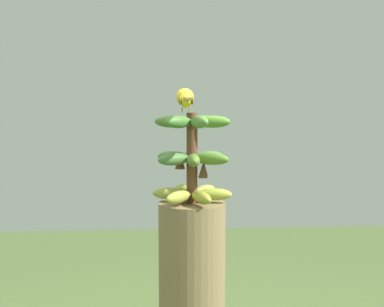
% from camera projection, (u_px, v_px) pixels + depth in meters
% --- Properties ---
extents(banana_bunch, '(0.29, 0.28, 0.32)m').
position_uv_depth(banana_bunch, '(192.00, 158.00, 1.60)').
color(banana_bunch, brown).
rests_on(banana_bunch, banana_tree).
extents(perched_bird, '(0.06, 0.21, 0.09)m').
position_uv_depth(perched_bird, '(185.00, 99.00, 1.59)').
color(perched_bird, '#C68933').
rests_on(perched_bird, banana_bunch).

